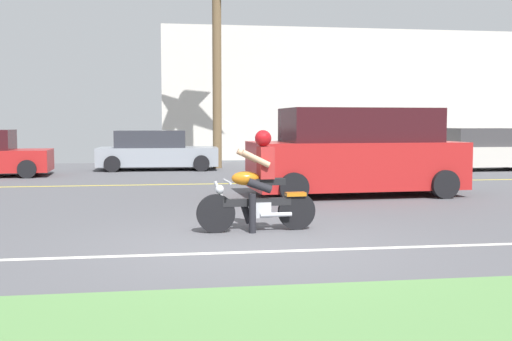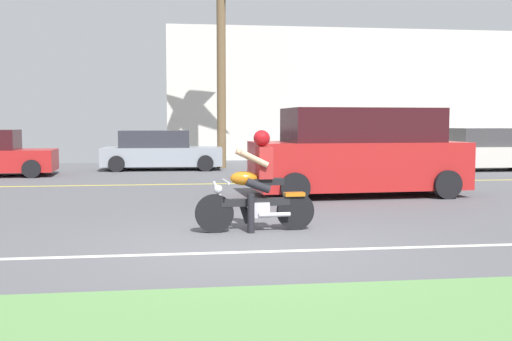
{
  "view_description": "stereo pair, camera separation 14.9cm",
  "coord_description": "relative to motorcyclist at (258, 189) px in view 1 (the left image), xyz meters",
  "views": [
    {
      "loc": [
        -1.2,
        -8.15,
        1.69
      ],
      "look_at": [
        0.43,
        2.75,
        0.83
      ],
      "focal_mm": 42.98,
      "sensor_mm": 36.0,
      "label": 1
    },
    {
      "loc": [
        -1.05,
        -8.17,
        1.69
      ],
      "look_at": [
        0.43,
        2.75,
        0.83
      ],
      "focal_mm": 42.98,
      "sensor_mm": 36.0,
      "label": 2
    }
  ],
  "objects": [
    {
      "name": "building_far",
      "position": [
        7.5,
        19.81,
        2.31
      ],
      "size": [
        18.06,
        4.0,
        5.96
      ],
      "primitive_type": "cube",
      "color": "beige",
      "rests_on": "ground"
    },
    {
      "name": "motorcyclist",
      "position": [
        0.0,
        0.0,
        0.0
      ],
      "size": [
        1.89,
        0.62,
        1.58
      ],
      "color": "black",
      "rests_on": "ground"
    },
    {
      "name": "parked_car_2",
      "position": [
        4.19,
        10.33,
        0.12
      ],
      "size": [
        4.02,
        1.98,
        1.7
      ],
      "color": "#8C939E",
      "rests_on": "ground"
    },
    {
      "name": "suv_nearby",
      "position": [
        2.99,
        4.36,
        0.31
      ],
      "size": [
        5.09,
        2.41,
        2.02
      ],
      "color": "#AD1E1E",
      "rests_on": "ground"
    },
    {
      "name": "lane_line_near",
      "position": [
        -0.23,
        -1.53,
        -0.66
      ],
      "size": [
        50.4,
        0.12,
        0.01
      ],
      "primitive_type": "cube",
      "color": "silver",
      "rests_on": "ground"
    },
    {
      "name": "ground",
      "position": [
        -0.23,
        1.81,
        -0.69
      ],
      "size": [
        56.0,
        30.0,
        0.04
      ],
      "primitive_type": "cube",
      "color": "#545459"
    },
    {
      "name": "lane_line_far",
      "position": [
        -0.23,
        7.44,
        -0.66
      ],
      "size": [
        50.4,
        0.12,
        0.01
      ],
      "primitive_type": "cube",
      "color": "yellow",
      "rests_on": "ground"
    },
    {
      "name": "parked_car_1",
      "position": [
        -1.73,
        12.8,
        -0.0
      ],
      "size": [
        4.27,
        2.07,
        1.41
      ],
      "color": "#8C939E",
      "rests_on": "ground"
    },
    {
      "name": "parked_car_3",
      "position": [
        9.74,
        10.93,
        0.03
      ],
      "size": [
        3.61,
        1.81,
        1.49
      ],
      "color": "beige",
      "rests_on": "ground"
    }
  ]
}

